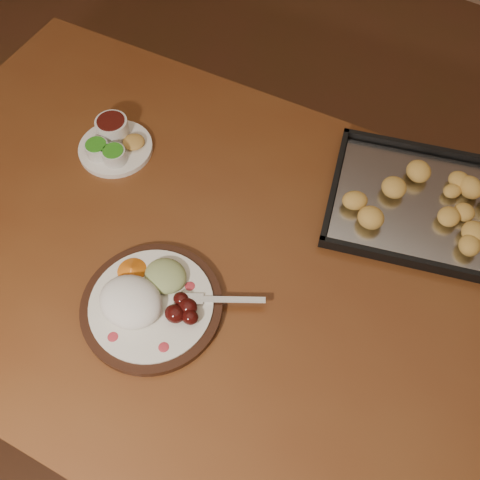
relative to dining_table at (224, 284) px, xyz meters
The scene contains 5 objects.
ground 0.71m from the dining_table, 102.37° to the left, with size 4.00×4.00×0.00m, color #5B2F1F.
dining_table is the anchor object (origin of this frame).
dinner_plate 0.20m from the dining_table, 111.99° to the right, with size 0.30×0.26×0.06m.
condiment_saucer 0.39m from the dining_table, 162.91° to the left, with size 0.16×0.16×0.05m.
baking_tray 0.45m from the dining_table, 48.71° to the left, with size 0.48×0.41×0.04m.
Camera 1 is at (0.36, -0.67, 1.64)m, focal length 40.00 mm.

